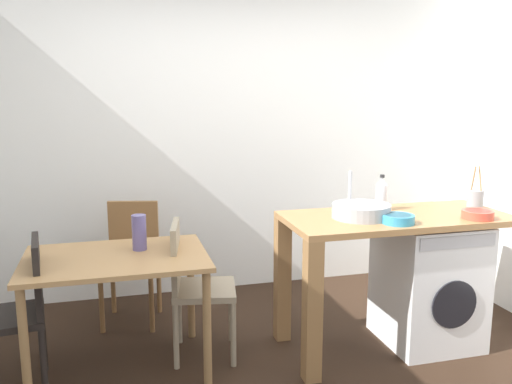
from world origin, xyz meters
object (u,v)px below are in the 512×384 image
(chair_opposite, at_px, (193,282))
(chair_person_seat, at_px, (20,307))
(colander, at_px, (478,214))
(vase, at_px, (139,232))
(dining_table, at_px, (116,271))
(washing_machine, at_px, (428,282))
(bottle_tall_green, at_px, (381,194))
(utensil_crock, at_px, (475,199))
(chair_spare_by_wall, at_px, (132,255))
(mixing_bowl, at_px, (398,219))

(chair_opposite, bearing_deg, chair_person_seat, -71.18)
(colander, relative_size, vase, 0.89)
(vase, bearing_deg, chair_person_seat, -164.62)
(dining_table, distance_m, chair_person_seat, 0.57)
(washing_machine, xyz_separation_m, bottle_tall_green, (-0.29, 0.17, 0.60))
(utensil_crock, bearing_deg, colander, -123.70)
(chair_spare_by_wall, distance_m, bottle_tall_green, 1.90)
(chair_person_seat, distance_m, vase, 0.80)
(chair_person_seat, relative_size, washing_machine, 1.05)
(chair_spare_by_wall, distance_m, utensil_crock, 2.53)
(chair_spare_by_wall, distance_m, washing_machine, 2.17)
(bottle_tall_green, relative_size, vase, 1.10)
(bottle_tall_green, xyz_separation_m, colander, (0.48, -0.39, -0.08))
(utensil_crock, height_order, vase, utensil_crock)
(chair_person_seat, bearing_deg, bottle_tall_green, -93.92)
(dining_table, height_order, vase, vase)
(chair_person_seat, xyz_separation_m, chair_spare_by_wall, (0.66, 0.86, 0.00))
(dining_table, bearing_deg, vase, 33.69)
(dining_table, height_order, utensil_crock, utensil_crock)
(washing_machine, relative_size, vase, 3.82)
(chair_opposite, xyz_separation_m, chair_spare_by_wall, (-0.36, 0.71, 0.00))
(chair_person_seat, bearing_deg, colander, -102.31)
(dining_table, height_order, chair_spare_by_wall, chair_spare_by_wall)
(chair_person_seat, distance_m, washing_machine, 2.62)
(chair_opposite, relative_size, colander, 4.50)
(dining_table, relative_size, chair_opposite, 1.22)
(chair_person_seat, xyz_separation_m, washing_machine, (2.62, -0.07, -0.08))
(chair_person_seat, bearing_deg, utensil_crock, -96.81)
(dining_table, distance_m, chair_spare_by_wall, 0.79)
(utensil_crock, distance_m, vase, 2.31)
(chair_opposite, relative_size, bottle_tall_green, 3.63)
(chair_spare_by_wall, height_order, vase, vase)
(washing_machine, xyz_separation_m, colander, (0.19, -0.22, 0.52))
(chair_opposite, height_order, chair_spare_by_wall, same)
(chair_person_seat, relative_size, colander, 4.50)
(dining_table, xyz_separation_m, chair_person_seat, (-0.55, -0.09, -0.14))
(mixing_bowl, bearing_deg, bottle_tall_green, 78.05)
(chair_person_seat, distance_m, chair_opposite, 1.03)
(chair_spare_by_wall, distance_m, vase, 0.76)
(mixing_bowl, height_order, utensil_crock, utensil_crock)
(chair_person_seat, height_order, mixing_bowl, mixing_bowl)
(bottle_tall_green, bearing_deg, mixing_bowl, -101.95)
(chair_opposite, height_order, bottle_tall_green, bottle_tall_green)
(dining_table, bearing_deg, chair_person_seat, -170.49)
(utensil_crock, xyz_separation_m, colander, (-0.18, -0.27, -0.04))
(bottle_tall_green, bearing_deg, dining_table, -179.50)
(dining_table, distance_m, vase, 0.28)
(chair_spare_by_wall, xyz_separation_m, colander, (2.15, -1.15, 0.44))
(chair_opposite, distance_m, utensil_crock, 2.03)
(vase, bearing_deg, dining_table, -146.31)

